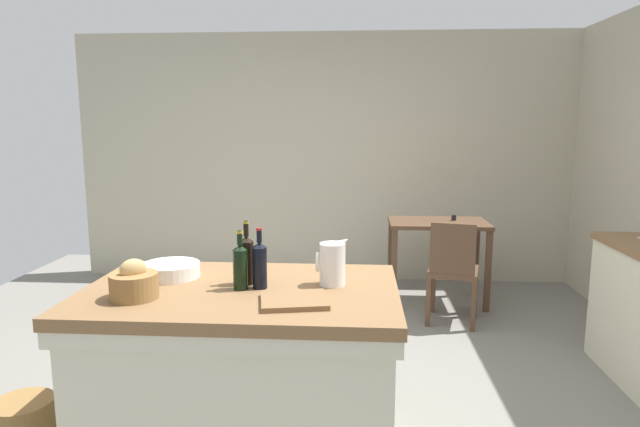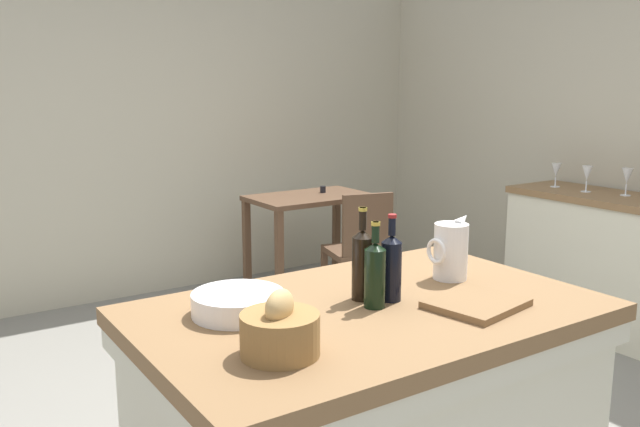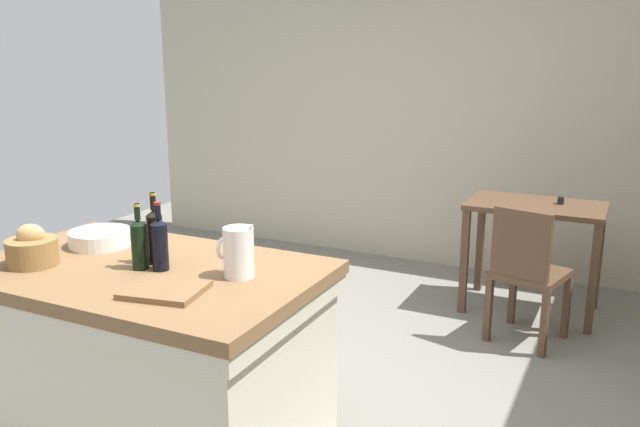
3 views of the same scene
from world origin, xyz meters
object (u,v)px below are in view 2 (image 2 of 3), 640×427
(bread_basket, at_px, (280,331))
(wooden_chair, at_px, (360,249))
(pitcher, at_px, (450,251))
(wine_bottle_green, at_px, (375,273))
(wine_bottle_dark, at_px, (391,266))
(wine_glass_right, at_px, (587,174))
(wine_bottle_amber, at_px, (362,263))
(side_cabinet, at_px, (614,266))
(writing_desk, at_px, (310,212))
(island_table, at_px, (368,413))
(cutting_board, at_px, (476,304))
(wine_glass_middle, at_px, (627,177))
(wash_bowl, at_px, (238,303))
(wine_glass_far_right, at_px, (556,171))

(bread_basket, bearing_deg, wooden_chair, 48.30)
(pitcher, height_order, wine_bottle_green, wine_bottle_green)
(wine_bottle_dark, xyz_separation_m, wine_glass_right, (2.39, 0.90, 0.04))
(wine_bottle_amber, bearing_deg, wine_glass_right, 18.76)
(wine_glass_right, bearing_deg, wooden_chair, 138.92)
(side_cabinet, distance_m, wine_bottle_green, 2.65)
(bread_basket, height_order, wine_bottle_green, wine_bottle_green)
(wine_bottle_amber, bearing_deg, writing_desk, 61.09)
(island_table, distance_m, cutting_board, 0.55)
(writing_desk, distance_m, wine_glass_middle, 2.19)
(cutting_board, bearing_deg, wash_bowl, 151.75)
(wooden_chair, xyz_separation_m, pitcher, (-0.93, -1.79, 0.50))
(writing_desk, bearing_deg, cutting_board, -111.37)
(writing_desk, relative_size, cutting_board, 3.01)
(wash_bowl, height_order, wine_glass_far_right, wine_glass_far_right)
(wine_bottle_amber, relative_size, wine_glass_middle, 1.86)
(side_cabinet, distance_m, writing_desk, 2.13)
(wine_bottle_dark, relative_size, wine_bottle_green, 1.04)
(cutting_board, distance_m, wine_bottle_dark, 0.31)
(wine_glass_middle, height_order, wine_glass_right, wine_glass_middle)
(island_table, bearing_deg, wine_bottle_dark, 1.53)
(wine_bottle_dark, bearing_deg, side_cabinet, 15.50)
(wine_glass_middle, bearing_deg, wine_glass_right, 109.78)
(wine_bottle_dark, bearing_deg, wine_bottle_amber, 140.86)
(wine_bottle_dark, height_order, wine_bottle_green, wine_bottle_dark)
(wash_bowl, relative_size, wine_bottle_dark, 0.99)
(wash_bowl, height_order, wine_glass_middle, wine_glass_middle)
(wash_bowl, bearing_deg, island_table, -21.85)
(wooden_chair, xyz_separation_m, wine_bottle_amber, (-1.36, -1.80, 0.52))
(wash_bowl, relative_size, wine_glass_right, 1.77)
(side_cabinet, relative_size, pitcher, 5.47)
(side_cabinet, distance_m, pitcher, 2.20)
(wine_bottle_dark, height_order, wine_glass_middle, wine_bottle_dark)
(writing_desk, distance_m, wine_bottle_green, 2.81)
(wine_bottle_amber, xyz_separation_m, wine_glass_middle, (2.55, 0.61, 0.03))
(island_table, xyz_separation_m, writing_desk, (1.33, 2.44, 0.18))
(island_table, relative_size, bread_basket, 7.01)
(side_cabinet, distance_m, bread_basket, 3.13)
(side_cabinet, bearing_deg, wash_bowl, -170.15)
(wine_glass_middle, bearing_deg, island_table, -165.25)
(wash_bowl, bearing_deg, bread_basket, -98.12)
(wine_glass_middle, bearing_deg, wash_bowl, -170.27)
(wine_bottle_amber, bearing_deg, cutting_board, -45.58)
(pitcher, distance_m, wash_bowl, 0.87)
(cutting_board, height_order, wine_bottle_amber, wine_bottle_amber)
(wash_bowl, relative_size, wine_bottle_amber, 0.93)
(side_cabinet, bearing_deg, writing_desk, 123.84)
(wine_glass_far_right, bearing_deg, wash_bowl, -161.28)
(side_cabinet, relative_size, wine_bottle_green, 4.81)
(wooden_chair, relative_size, wash_bowl, 2.92)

